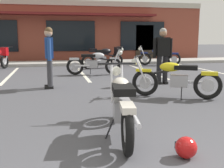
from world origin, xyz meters
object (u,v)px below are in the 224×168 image
object	(u,v)px
motorcycle_foreground_classic	(121,104)
motorcycle_red_sportbike	(175,78)
motorcycle_black_cruiser	(105,56)
helmet_on_pavement	(186,147)
motorcycle_silver_naked	(95,62)
motorcycle_orange_scrambler	(159,56)
person_in_black_shirt	(163,52)
person_in_shorts_foreground	(49,54)

from	to	relation	value
motorcycle_foreground_classic	motorcycle_red_sportbike	world-z (taller)	same
motorcycle_black_cruiser	helmet_on_pavement	size ratio (longest dim) A/B	7.96
motorcycle_silver_naked	helmet_on_pavement	world-z (taller)	motorcycle_silver_naked
motorcycle_black_cruiser	motorcycle_orange_scrambler	distance (m)	2.93
motorcycle_red_sportbike	motorcycle_foreground_classic	bearing A→B (deg)	-130.46
person_in_black_shirt	motorcycle_red_sportbike	bearing A→B (deg)	-103.94
motorcycle_red_sportbike	motorcycle_orange_scrambler	bearing A→B (deg)	70.81
motorcycle_foreground_classic	motorcycle_silver_naked	size ratio (longest dim) A/B	1.00
motorcycle_silver_naked	helmet_on_pavement	size ratio (longest dim) A/B	8.09
motorcycle_orange_scrambler	helmet_on_pavement	xyz separation A→B (m)	(-3.75, -10.16, -0.33)
motorcycle_foreground_classic	motorcycle_black_cruiser	bearing A→B (deg)	80.53
motorcycle_black_cruiser	helmet_on_pavement	xyz separation A→B (m)	(-0.89, -9.54, -0.40)
person_in_black_shirt	helmet_on_pavement	distance (m)	5.36
person_in_shorts_foreground	helmet_on_pavement	world-z (taller)	person_in_shorts_foreground
motorcycle_red_sportbike	helmet_on_pavement	world-z (taller)	motorcycle_red_sportbike
motorcycle_black_cruiser	motorcycle_red_sportbike	bearing A→B (deg)	-86.32
motorcycle_red_sportbike	person_in_black_shirt	xyz separation A→B (m)	(0.47, 1.88, 0.49)
motorcycle_black_cruiser	motorcycle_orange_scrambler	world-z (taller)	same
motorcycle_orange_scrambler	person_in_black_shirt	size ratio (longest dim) A/B	1.21
person_in_black_shirt	person_in_shorts_foreground	distance (m)	3.33
motorcycle_foreground_classic	motorcycle_black_cruiser	size ratio (longest dim) A/B	1.01
person_in_shorts_foreground	helmet_on_pavement	bearing A→B (deg)	-72.53
motorcycle_foreground_classic	motorcycle_silver_naked	distance (m)	6.52
motorcycle_black_cruiser	motorcycle_silver_naked	bearing A→B (deg)	-110.80
person_in_shorts_foreground	helmet_on_pavement	distance (m)	5.27
person_in_black_shirt	helmet_on_pavement	xyz separation A→B (m)	(-1.77, -5.00, -0.82)
motorcycle_foreground_classic	motorcycle_orange_scrambler	distance (m)	10.16
motorcycle_silver_naked	motorcycle_orange_scrambler	distance (m)	4.56
motorcycle_foreground_classic	helmet_on_pavement	size ratio (longest dim) A/B	8.08
person_in_shorts_foreground	motorcycle_red_sportbike	bearing A→B (deg)	-32.86
helmet_on_pavement	motorcycle_orange_scrambler	bearing A→B (deg)	69.73
motorcycle_foreground_classic	motorcycle_silver_naked	world-z (taller)	same
motorcycle_orange_scrambler	person_in_black_shirt	distance (m)	5.56
motorcycle_orange_scrambler	person_in_shorts_foreground	bearing A→B (deg)	-135.65
motorcycle_silver_naked	helmet_on_pavement	xyz separation A→B (m)	(-0.09, -7.44, -0.33)
person_in_black_shirt	motorcycle_silver_naked	bearing A→B (deg)	124.46
motorcycle_black_cruiser	person_in_shorts_foreground	world-z (taller)	person_in_shorts_foreground
motorcycle_silver_naked	person_in_shorts_foreground	xyz separation A→B (m)	(-1.65, -2.47, 0.49)
motorcycle_red_sportbike	motorcycle_silver_naked	world-z (taller)	same
person_in_black_shirt	helmet_on_pavement	world-z (taller)	person_in_black_shirt
motorcycle_foreground_classic	helmet_on_pavement	bearing A→B (deg)	-60.24
motorcycle_silver_naked	person_in_black_shirt	bearing A→B (deg)	-55.54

